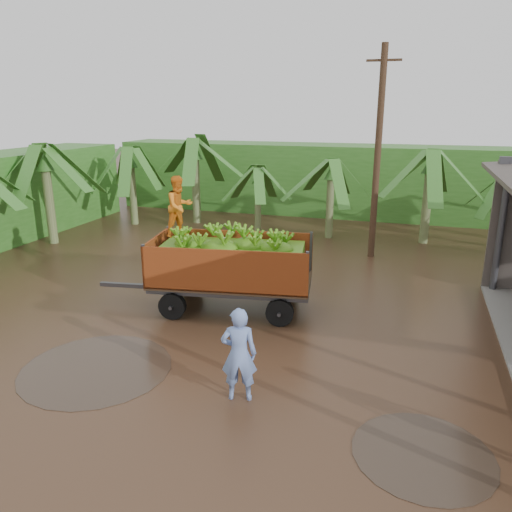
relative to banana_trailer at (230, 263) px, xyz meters
The scene contains 6 objects.
ground 3.06m from the banana_trailer, 44.78° to the right, with size 100.00×100.00×0.00m, color black.
hedge_north 14.07m from the banana_trailer, 90.20° to the left, with size 22.00×3.00×3.60m, color #2D661E.
banana_trailer is the anchor object (origin of this frame).
man_blue 4.55m from the banana_trailer, 67.53° to the right, with size 0.69×0.45×1.90m, color #708BCC.
utility_pole 7.69m from the banana_trailer, 62.88° to the left, with size 1.20×0.24×7.58m.
banana_plants 6.24m from the banana_trailer, 134.58° to the left, with size 24.16×20.68×4.33m.
Camera 1 is at (2.67, -10.33, 5.48)m, focal length 35.00 mm.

